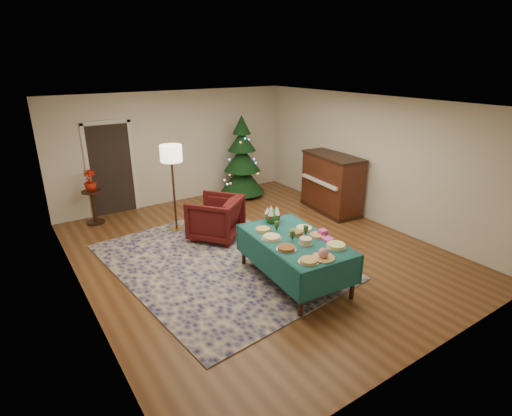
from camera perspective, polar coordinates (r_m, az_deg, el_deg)
room_shell at (r=7.05m, az=-0.04°, el=3.74°), size 7.00×7.00×7.00m
doorway at (r=9.62m, az=-20.00°, el=5.51°), size 1.08×0.04×2.16m
rug at (r=7.19m, az=-5.45°, el=-7.56°), size 3.60×4.50×0.02m
buffet_table at (r=6.36m, az=5.54°, el=-5.58°), size 1.28×2.00×0.74m
platter_0 at (r=5.61m, az=7.52°, el=-7.49°), size 0.29×0.29×0.05m
platter_1 at (r=5.72m, az=9.59°, el=-6.56°), size 0.33×0.33×0.16m
platter_2 at (r=6.09m, az=11.34°, el=-5.32°), size 0.32×0.32×0.06m
platter_3 at (r=5.93m, az=4.34°, el=-5.74°), size 0.31×0.31×0.05m
platter_4 at (r=6.11m, az=7.09°, el=-4.76°), size 0.22×0.22×0.10m
platter_5 at (r=6.41m, az=8.74°, el=-3.88°), size 0.28×0.28×0.04m
platter_6 at (r=6.25m, az=2.25°, el=-4.23°), size 0.32×0.32×0.05m
platter_7 at (r=6.41m, az=5.73°, el=-3.59°), size 0.25×0.25×0.07m
platter_8 at (r=6.63m, az=6.89°, el=-2.91°), size 0.30×0.30×0.04m
platter_9 at (r=6.55m, az=0.99°, el=-3.07°), size 0.27×0.27×0.04m
goblet_0 at (r=6.50m, az=2.96°, el=-2.60°), size 0.08×0.08×0.17m
goblet_1 at (r=6.37m, az=7.11°, el=-3.22°), size 0.08×0.08×0.17m
goblet_2 at (r=6.17m, az=5.22°, el=-3.97°), size 0.08×0.08×0.17m
napkin_stack at (r=6.30m, az=10.19°, el=-4.40°), size 0.16×0.16×0.04m
gift_box at (r=6.44m, az=9.49°, el=-3.51°), size 0.13×0.13×0.10m
centerpiece at (r=6.84m, az=2.39°, el=-1.03°), size 0.27×0.27×0.31m
armchair at (r=7.93m, az=-5.81°, el=-1.14°), size 1.25×1.24×0.95m
floor_lamp at (r=8.14m, az=-12.00°, el=6.90°), size 0.44×0.44×1.80m
side_table at (r=9.33m, az=-22.15°, el=0.06°), size 0.42×0.42×0.74m
potted_plant at (r=9.18m, az=-22.57°, el=3.04°), size 0.26×0.46×0.26m
christmas_tree at (r=10.30m, az=-2.01°, el=6.79°), size 1.47×1.47×2.09m
piano at (r=9.45m, az=10.72°, el=3.41°), size 0.91×1.63×1.35m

